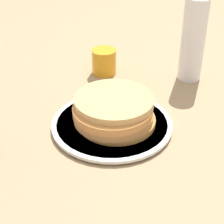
{
  "coord_description": "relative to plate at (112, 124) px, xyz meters",
  "views": [
    {
      "loc": [
        0.05,
        0.67,
        0.49
      ],
      "look_at": [
        0.01,
        -0.02,
        0.04
      ],
      "focal_mm": 60.0,
      "sensor_mm": 36.0,
      "label": 1
    }
  ],
  "objects": [
    {
      "name": "juice_glass",
      "position": [
        0.01,
        -0.27,
        0.03
      ],
      "size": [
        0.07,
        0.07,
        0.07
      ],
      "color": "orange",
      "rests_on": "ground_plane"
    },
    {
      "name": "ground_plane",
      "position": [
        -0.01,
        0.02,
        -0.01
      ],
      "size": [
        4.0,
        4.0,
        0.0
      ],
      "primitive_type": "plane",
      "color": "#9E7F5B"
    },
    {
      "name": "water_bottle_near",
      "position": [
        -0.23,
        -0.22,
        0.11
      ],
      "size": [
        0.06,
        0.06,
        0.24
      ],
      "color": "white",
      "rests_on": "ground_plane"
    },
    {
      "name": "pancake_stack",
      "position": [
        -0.0,
        0.0,
        0.04
      ],
      "size": [
        0.18,
        0.19,
        0.06
      ],
      "color": "#B7823B",
      "rests_on": "plate"
    },
    {
      "name": "plate",
      "position": [
        0.0,
        0.0,
        0.0
      ],
      "size": [
        0.27,
        0.27,
        0.01
      ],
      "color": "silver",
      "rests_on": "ground_plane"
    }
  ]
}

